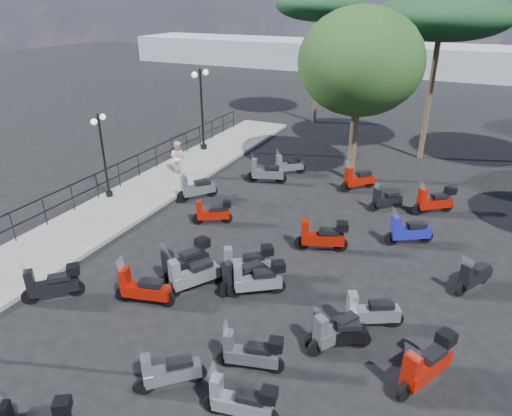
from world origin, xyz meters
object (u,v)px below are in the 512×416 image
at_px(scooter_13, 241,402).
at_px(scooter_26, 426,365).
at_px(scooter_11, 266,173).
at_px(scooter_20, 337,334).
at_px(pine_2, 320,5).
at_px(scooter_19, 251,353).
at_px(scooter_27, 370,312).
at_px(pedestrian_far, 178,157).
at_px(scooter_29, 434,201).
at_px(scooter_1, 53,284).
at_px(lamp_post_2, 202,104).
at_px(scooter_17, 358,180).
at_px(scooter_14, 169,372).
at_px(scooter_28, 474,277).
at_px(scooter_22, 408,232).
at_px(pine_0, 442,17).
at_px(broadleaf_tree, 360,62).
at_px(scooter_5, 288,166).
at_px(scooter_23, 386,200).
at_px(scooter_30, 257,280).
at_px(scooter_16, 322,236).
at_px(scooter_3, 143,289).
at_px(scooter_9, 244,276).
at_px(scooter_10, 213,213).
at_px(scooter_4, 196,189).
at_px(scooter_8, 192,276).
at_px(scooter_2, 185,262).
at_px(scooter_15, 247,263).
at_px(scooter_21, 336,331).

xyz_separation_m(scooter_13, scooter_26, (3.28, 2.55, 0.08)).
relative_size(scooter_11, scooter_20, 1.20).
height_order(scooter_13, pine_2, pine_2).
relative_size(scooter_19, scooter_27, 1.00).
relative_size(pedestrian_far, scooter_11, 0.88).
bearing_deg(scooter_27, scooter_29, -33.32).
height_order(scooter_1, scooter_11, scooter_11).
bearing_deg(scooter_11, lamp_post_2, 40.87).
bearing_deg(scooter_17, scooter_14, 126.61).
height_order(scooter_13, scooter_14, scooter_13).
bearing_deg(scooter_28, scooter_17, -20.78).
height_order(scooter_14, scooter_22, scooter_22).
relative_size(pine_0, pine_2, 0.98).
bearing_deg(scooter_19, scooter_20, -60.98).
relative_size(pedestrian_far, scooter_19, 0.99).
relative_size(broadleaf_tree, pine_0, 0.94).
xyz_separation_m(scooter_5, scooter_14, (2.45, -13.49, -0.02)).
height_order(scooter_19, scooter_29, scooter_29).
relative_size(scooter_5, pine_2, 0.16).
xyz_separation_m(scooter_14, scooter_23, (2.56, 11.48, -0.01)).
height_order(scooter_13, scooter_30, scooter_30).
relative_size(scooter_1, scooter_20, 0.91).
height_order(scooter_13, scooter_16, scooter_16).
relative_size(scooter_14, scooter_16, 0.73).
bearing_deg(scooter_11, scooter_3, 163.92).
distance_m(scooter_3, pine_0, 18.65).
bearing_deg(scooter_3, scooter_23, -42.12).
xyz_separation_m(scooter_30, pine_2, (-4.83, 19.67, 6.81)).
xyz_separation_m(pedestrian_far, scooter_9, (7.04, -7.13, -0.45)).
bearing_deg(scooter_27, scooter_10, 35.01).
xyz_separation_m(scooter_4, scooter_8, (3.40, -5.70, 0.01)).
relative_size(scooter_11, pine_2, 0.21).
bearing_deg(scooter_2, scooter_30, -155.20).
distance_m(scooter_28, scooter_30, 6.36).
bearing_deg(scooter_29, scooter_30, 114.96).
relative_size(scooter_5, scooter_19, 0.85).
bearing_deg(scooter_22, scooter_3, 104.78).
bearing_deg(scooter_19, scooter_3, 61.05).
height_order(scooter_15, pine_2, pine_2).
bearing_deg(scooter_5, scooter_3, 138.19).
height_order(scooter_2, scooter_30, scooter_2).
distance_m(lamp_post_2, scooter_3, 14.04).
relative_size(scooter_4, scooter_9, 1.01).
xyz_separation_m(scooter_1, broadleaf_tree, (5.27, 12.84, 4.83)).
bearing_deg(scooter_10, pine_2, -25.81).
distance_m(scooter_8, scooter_30, 1.91).
bearing_deg(scooter_21, scooter_2, 22.96).
bearing_deg(scooter_19, scooter_2, 38.52).
xyz_separation_m(scooter_17, scooter_29, (3.32, -1.11, 0.03)).
distance_m(scooter_2, scooter_20, 5.18).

